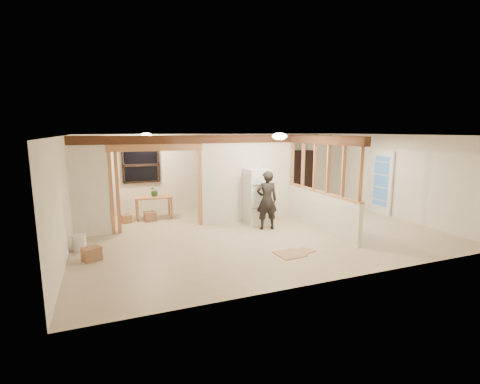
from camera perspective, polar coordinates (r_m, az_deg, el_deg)
name	(u,v)px	position (r m, az deg, el deg)	size (l,w,h in m)	color
floor	(259,232)	(9.20, 3.07, -6.50)	(9.00, 6.50, 0.01)	#C1AE8F
ceiling	(260,135)	(8.82, 3.23, 9.30)	(9.00, 6.50, 0.01)	white
wall_back	(220,171)	(11.93, -3.36, 3.48)	(9.00, 0.01, 2.50)	white
wall_front	(338,212)	(6.17, 15.80, -3.12)	(9.00, 0.01, 2.50)	white
wall_left	(64,196)	(8.17, -26.91, -0.66)	(0.01, 6.50, 2.50)	white
wall_right	(394,176)	(11.53, 23.97, 2.40)	(0.01, 6.50, 2.50)	white
partition_left_stub	(89,187)	(9.32, -23.51, 0.80)	(0.90, 0.12, 2.50)	white
partition_center	(248,178)	(10.09, 1.35, 2.29)	(2.80, 0.12, 2.50)	white
doorway_frame	(157,189)	(9.43, -13.39, 0.54)	(2.46, 0.14, 2.20)	#B97C4E
header_beam_back	(208,139)	(9.60, -5.32, 8.62)	(7.00, 0.18, 0.22)	#502C1B
header_beam_right	(323,140)	(9.26, 13.41, 8.34)	(0.18, 3.30, 0.22)	#502C1B
pony_wall	(320,211)	(9.50, 12.94, -3.06)	(0.12, 3.20, 1.00)	white
stud_partition	(321,168)	(9.31, 13.23, 3.91)	(0.14, 3.20, 1.32)	#B97C4E
window_back	(141,165)	(11.29, -15.93, 4.27)	(1.12, 0.10, 1.10)	black
french_door	(382,183)	(11.79, 22.23, 1.44)	(0.12, 0.86, 2.00)	white
ceiling_dome_main	(280,136)	(8.50, 6.51, 9.09)	(0.36, 0.36, 0.16)	#FFEABF
ceiling_dome_util	(146,135)	(10.38, -15.14, 8.98)	(0.32, 0.32, 0.14)	#FFEABF
hanging_bulb	(169,147)	(9.77, -11.65, 7.31)	(0.07, 0.07, 0.07)	#FFD88C
refrigerator	(257,196)	(9.88, 2.87, -0.67)	(0.64, 0.62, 1.55)	silver
woman	(267,200)	(9.24, 4.42, -1.36)	(0.58, 0.38, 1.58)	#2A2424
work_table	(154,207)	(10.76, -13.94, -2.46)	(1.07, 0.53, 0.67)	#B97C4E
potted_plant	(155,190)	(10.69, -13.83, 0.27)	(0.32, 0.28, 0.36)	#35672E
shop_vac	(104,212)	(10.70, -21.41, -3.13)	(0.46, 0.46, 0.60)	#B6130E
bookshelf	(301,176)	(13.05, 9.95, 2.57)	(0.95, 0.32, 1.89)	black
bucket	(79,243)	(8.47, -24.88, -7.58)	(0.29, 0.29, 0.37)	silver
box_util_a	(150,216)	(10.50, -14.53, -3.91)	(0.32, 0.28, 0.28)	#956648
box_util_b	(126,219)	(10.50, -18.16, -4.19)	(0.26, 0.26, 0.24)	#956648
box_front	(92,254)	(7.80, -23.17, -9.31)	(0.34, 0.28, 0.28)	#956648
floor_panel_near	(289,254)	(7.62, 8.12, -10.04)	(0.55, 0.55, 0.02)	tan
floor_panel_far	(304,251)	(7.84, 10.39, -9.53)	(0.44, 0.35, 0.01)	tan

